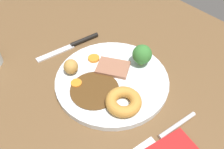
{
  "coord_description": "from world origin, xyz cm",
  "views": [
    {
      "loc": [
        -29.98,
        22.83,
        42.3
      ],
      "look_at": [
        -2.71,
        1.4,
        6.0
      ],
      "focal_mm": 35.38,
      "sensor_mm": 36.0,
      "label": 1
    }
  ],
  "objects_px": {
    "dinner_plate": "(112,80)",
    "broccoli_floret": "(142,55)",
    "yorkshire_pudding": "(123,102)",
    "carrot_coin_back": "(94,58)",
    "roast_potato_left": "(71,67)",
    "meat_slice_main": "(113,68)",
    "fork": "(165,134)",
    "knife": "(74,44)",
    "carrot_coin_front": "(76,83)"
  },
  "relations": [
    {
      "from": "knife",
      "to": "yorkshire_pudding",
      "type": "bearing_deg",
      "value": 85.59
    },
    {
      "from": "carrot_coin_front",
      "to": "fork",
      "type": "xyz_separation_m",
      "value": [
        -0.2,
        -0.07,
        -0.01
      ]
    },
    {
      "from": "dinner_plate",
      "to": "roast_potato_left",
      "type": "height_order",
      "value": "roast_potato_left"
    },
    {
      "from": "roast_potato_left",
      "to": "fork",
      "type": "distance_m",
      "value": 0.25
    },
    {
      "from": "fork",
      "to": "knife",
      "type": "bearing_deg",
      "value": -86.99
    },
    {
      "from": "yorkshire_pudding",
      "to": "broccoli_floret",
      "type": "distance_m",
      "value": 0.13
    },
    {
      "from": "yorkshire_pudding",
      "to": "fork",
      "type": "relative_size",
      "value": 0.49
    },
    {
      "from": "broccoli_floret",
      "to": "carrot_coin_back",
      "type": "bearing_deg",
      "value": 43.84
    },
    {
      "from": "dinner_plate",
      "to": "meat_slice_main",
      "type": "height_order",
      "value": "meat_slice_main"
    },
    {
      "from": "knife",
      "to": "broccoli_floret",
      "type": "bearing_deg",
      "value": 117.92
    },
    {
      "from": "yorkshire_pudding",
      "to": "broccoli_floret",
      "type": "height_order",
      "value": "broccoli_floret"
    },
    {
      "from": "dinner_plate",
      "to": "carrot_coin_front",
      "type": "relative_size",
      "value": 10.65
    },
    {
      "from": "dinner_plate",
      "to": "meat_slice_main",
      "type": "relative_size",
      "value": 3.49
    },
    {
      "from": "yorkshire_pudding",
      "to": "roast_potato_left",
      "type": "height_order",
      "value": "roast_potato_left"
    },
    {
      "from": "carrot_coin_back",
      "to": "broccoli_floret",
      "type": "distance_m",
      "value": 0.12
    },
    {
      "from": "roast_potato_left",
      "to": "meat_slice_main",
      "type": "bearing_deg",
      "value": -122.14
    },
    {
      "from": "meat_slice_main",
      "to": "dinner_plate",
      "type": "bearing_deg",
      "value": 137.33
    },
    {
      "from": "dinner_plate",
      "to": "broccoli_floret",
      "type": "bearing_deg",
      "value": -95.1
    },
    {
      "from": "yorkshire_pudding",
      "to": "carrot_coin_back",
      "type": "bearing_deg",
      "value": -11.97
    },
    {
      "from": "fork",
      "to": "knife",
      "type": "relative_size",
      "value": 0.83
    },
    {
      "from": "meat_slice_main",
      "to": "broccoli_floret",
      "type": "bearing_deg",
      "value": -113.85
    },
    {
      "from": "carrot_coin_front",
      "to": "fork",
      "type": "bearing_deg",
      "value": -161.18
    },
    {
      "from": "meat_slice_main",
      "to": "broccoli_floret",
      "type": "height_order",
      "value": "broccoli_floret"
    },
    {
      "from": "carrot_coin_back",
      "to": "broccoli_floret",
      "type": "xyz_separation_m",
      "value": [
        -0.08,
        -0.08,
        0.03
      ]
    },
    {
      "from": "carrot_coin_back",
      "to": "broccoli_floret",
      "type": "bearing_deg",
      "value": -136.16
    },
    {
      "from": "meat_slice_main",
      "to": "carrot_coin_front",
      "type": "bearing_deg",
      "value": 82.7
    },
    {
      "from": "yorkshire_pudding",
      "to": "carrot_coin_back",
      "type": "relative_size",
      "value": 2.61
    },
    {
      "from": "roast_potato_left",
      "to": "fork",
      "type": "xyz_separation_m",
      "value": [
        -0.24,
        -0.06,
        -0.03
      ]
    },
    {
      "from": "yorkshire_pudding",
      "to": "roast_potato_left",
      "type": "xyz_separation_m",
      "value": [
        0.15,
        0.03,
        0.01
      ]
    },
    {
      "from": "knife",
      "to": "roast_potato_left",
      "type": "bearing_deg",
      "value": 59.04
    },
    {
      "from": "roast_potato_left",
      "to": "carrot_coin_front",
      "type": "distance_m",
      "value": 0.04
    },
    {
      "from": "yorkshire_pudding",
      "to": "broccoli_floret",
      "type": "xyz_separation_m",
      "value": [
        0.07,
        -0.11,
        0.02
      ]
    },
    {
      "from": "fork",
      "to": "broccoli_floret",
      "type": "bearing_deg",
      "value": -114.84
    },
    {
      "from": "roast_potato_left",
      "to": "carrot_coin_front",
      "type": "height_order",
      "value": "roast_potato_left"
    },
    {
      "from": "carrot_coin_back",
      "to": "yorkshire_pudding",
      "type": "bearing_deg",
      "value": 168.03
    },
    {
      "from": "yorkshire_pudding",
      "to": "carrot_coin_front",
      "type": "relative_size",
      "value": 3.03
    },
    {
      "from": "roast_potato_left",
      "to": "fork",
      "type": "height_order",
      "value": "roast_potato_left"
    },
    {
      "from": "carrot_coin_front",
      "to": "carrot_coin_back",
      "type": "height_order",
      "value": "same"
    },
    {
      "from": "roast_potato_left",
      "to": "broccoli_floret",
      "type": "xyz_separation_m",
      "value": [
        -0.08,
        -0.15,
        0.01
      ]
    },
    {
      "from": "carrot_coin_front",
      "to": "carrot_coin_back",
      "type": "relative_size",
      "value": 0.86
    },
    {
      "from": "dinner_plate",
      "to": "carrot_coin_front",
      "type": "bearing_deg",
      "value": 66.16
    },
    {
      "from": "dinner_plate",
      "to": "yorkshire_pudding",
      "type": "distance_m",
      "value": 0.08
    },
    {
      "from": "broccoli_floret",
      "to": "knife",
      "type": "bearing_deg",
      "value": 25.28
    },
    {
      "from": "broccoli_floret",
      "to": "fork",
      "type": "xyz_separation_m",
      "value": [
        -0.16,
        0.09,
        -0.04
      ]
    },
    {
      "from": "yorkshire_pudding",
      "to": "carrot_coin_back",
      "type": "height_order",
      "value": "yorkshire_pudding"
    },
    {
      "from": "carrot_coin_front",
      "to": "carrot_coin_back",
      "type": "bearing_deg",
      "value": -60.54
    },
    {
      "from": "meat_slice_main",
      "to": "roast_potato_left",
      "type": "distance_m",
      "value": 0.1
    },
    {
      "from": "fork",
      "to": "carrot_coin_back",
      "type": "bearing_deg",
      "value": -87.9
    },
    {
      "from": "carrot_coin_back",
      "to": "fork",
      "type": "bearing_deg",
      "value": 178.01
    },
    {
      "from": "carrot_coin_back",
      "to": "roast_potato_left",
      "type": "bearing_deg",
      "value": 93.61
    }
  ]
}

